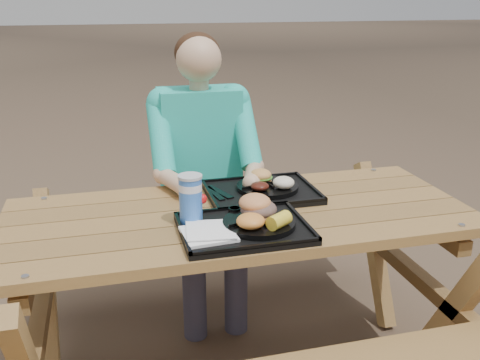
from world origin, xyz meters
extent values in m
cube|color=black|center=(-0.03, -0.19, 0.76)|extent=(0.45, 0.35, 0.02)
cube|color=black|center=(0.13, 0.15, 0.76)|extent=(0.45, 0.35, 0.02)
cylinder|color=black|center=(0.02, -0.19, 0.78)|extent=(0.26, 0.26, 0.02)
cylinder|color=black|center=(0.16, 0.16, 0.78)|extent=(0.26, 0.26, 0.02)
cube|color=white|center=(-0.17, -0.23, 0.78)|extent=(0.18, 0.18, 0.02)
cylinder|color=blue|center=(-0.21, -0.09, 0.85)|extent=(0.08, 0.08, 0.17)
cylinder|color=black|center=(-0.04, -0.07, 0.78)|extent=(0.05, 0.05, 0.03)
cylinder|color=#FEFB1C|center=(0.03, -0.06, 0.78)|extent=(0.05, 0.05, 0.03)
ellipsoid|color=#F19B3F|center=(-0.03, -0.24, 0.81)|extent=(0.10, 0.10, 0.05)
cube|color=black|center=(-0.04, 0.17, 0.77)|extent=(0.09, 0.17, 0.01)
ellipsoid|color=#47170E|center=(0.11, 0.11, 0.81)|extent=(0.08, 0.08, 0.03)
ellipsoid|color=white|center=(0.21, 0.11, 0.81)|extent=(0.09, 0.09, 0.05)
camera|label=1|loc=(-0.48, -1.86, 1.55)|focal=40.00mm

